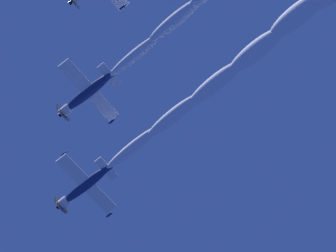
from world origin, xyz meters
The scene contains 2 objects.
airplane_lead centered at (4.49, 0.89, 93.63)m, with size 9.23×8.61×3.41m.
airplane_left_wingman centered at (-6.43, -2.75, 94.06)m, with size 9.12×8.60×3.70m.
Camera 1 is at (-15.07, -15.55, 1.76)m, focal length 81.94 mm.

